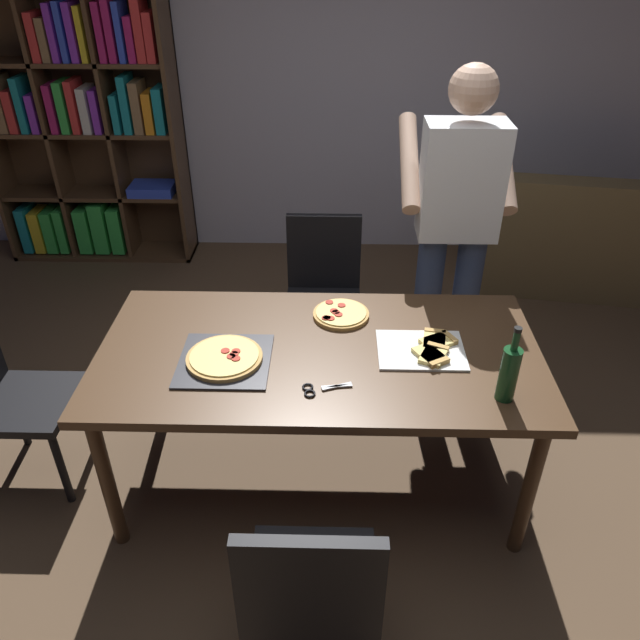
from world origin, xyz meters
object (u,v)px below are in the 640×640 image
(person_serving_pizza, at_px, (455,224))
(second_pizza_plain, at_px, (341,314))
(chair_left_end, at_px, (2,388))
(wine_bottle, at_px, (509,372))
(chair_far_side, at_px, (323,286))
(pepperoni_pizza_on_tray, at_px, (225,359))
(couch, at_px, (587,243))
(kitchen_scissors, at_px, (319,389))
(chair_near_camera, at_px, (311,593))
(bookshelf, at_px, (86,130))
(dining_table, at_px, (319,363))

(person_serving_pizza, relative_size, second_pizza_plain, 6.88)
(chair_left_end, bearing_deg, wine_bottle, -7.83)
(chair_left_end, bearing_deg, chair_far_side, 34.01)
(pepperoni_pizza_on_tray, bearing_deg, person_serving_pizza, 38.54)
(couch, bearing_deg, person_serving_pizza, -134.55)
(couch, height_order, person_serving_pizza, person_serving_pizza)
(person_serving_pizza, bearing_deg, couch, 45.45)
(kitchen_scissors, bearing_deg, person_serving_pizza, 56.90)
(chair_near_camera, distance_m, pepperoni_pizza_on_tray, 0.97)
(chair_near_camera, xyz_separation_m, pepperoni_pizza_on_tray, (-0.38, 0.86, 0.25))
(chair_near_camera, height_order, bookshelf, bookshelf)
(wine_bottle, bearing_deg, pepperoni_pizza_on_tray, 169.66)
(pepperoni_pizza_on_tray, bearing_deg, chair_near_camera, -66.07)
(chair_far_side, bearing_deg, person_serving_pizza, -18.59)
(second_pizza_plain, bearing_deg, couch, 43.82)
(dining_table, xyz_separation_m, chair_left_end, (-1.41, 0.00, -0.17))
(chair_left_end, height_order, person_serving_pizza, person_serving_pizza)
(chair_left_end, relative_size, pepperoni_pizza_on_tray, 2.43)
(couch, bearing_deg, wine_bottle, -117.57)
(couch, xyz_separation_m, wine_bottle, (-1.19, -2.28, 0.57))
(chair_near_camera, relative_size, chair_far_side, 1.00)
(dining_table, height_order, chair_left_end, chair_left_end)
(dining_table, bearing_deg, pepperoni_pizza_on_tray, -166.26)
(dining_table, bearing_deg, chair_far_side, 90.00)
(wine_bottle, height_order, kitchen_scissors, wine_bottle)
(chair_far_side, xyz_separation_m, couch, (1.89, 1.04, -0.21))
(dining_table, bearing_deg, chair_near_camera, -90.00)
(chair_near_camera, xyz_separation_m, wine_bottle, (0.70, 0.66, 0.36))
(wine_bottle, bearing_deg, person_serving_pizza, 92.61)
(dining_table, xyz_separation_m, pepperoni_pizza_on_tray, (-0.38, -0.09, 0.08))
(person_serving_pizza, relative_size, kitchen_scissors, 8.82)
(dining_table, height_order, kitchen_scissors, kitchen_scissors)
(kitchen_scissors, distance_m, second_pizza_plain, 0.53)
(chair_far_side, relative_size, pepperoni_pizza_on_tray, 2.43)
(chair_far_side, distance_m, second_pizza_plain, 0.74)
(second_pizza_plain, bearing_deg, chair_far_side, 97.54)
(chair_far_side, xyz_separation_m, second_pizza_plain, (0.09, -0.69, 0.25))
(kitchen_scissors, bearing_deg, couch, 50.06)
(chair_far_side, height_order, couch, chair_far_side)
(chair_near_camera, bearing_deg, person_serving_pizza, 68.75)
(kitchen_scissors, bearing_deg, wine_bottle, -2.23)
(pepperoni_pizza_on_tray, bearing_deg, chair_far_side, 69.97)
(chair_near_camera, xyz_separation_m, bookshelf, (-1.77, 3.33, 0.47))
(pepperoni_pizza_on_tray, distance_m, wine_bottle, 1.10)
(couch, xyz_separation_m, bookshelf, (-3.66, 0.39, 0.68))
(kitchen_scissors, bearing_deg, dining_table, 91.27)
(dining_table, height_order, chair_far_side, chair_far_side)
(wine_bottle, xyz_separation_m, second_pizza_plain, (-0.61, 0.55, -0.11))
(dining_table, relative_size, kitchen_scissors, 9.32)
(person_serving_pizza, height_order, wine_bottle, person_serving_pizza)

